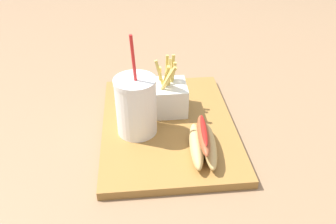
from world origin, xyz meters
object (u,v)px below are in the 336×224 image
(soda_cup, at_px, (136,106))
(ketchup_cup_1, at_px, (148,87))
(fries_basket, at_px, (169,96))
(hot_dog_1, at_px, (203,143))

(soda_cup, distance_m, ketchup_cup_1, 0.20)
(fries_basket, relative_size, ketchup_cup_1, 4.15)
(soda_cup, bearing_deg, hot_dog_1, 56.41)
(hot_dog_1, distance_m, ketchup_cup_1, 0.30)
(hot_dog_1, bearing_deg, ketchup_cup_1, -159.21)
(ketchup_cup_1, bearing_deg, soda_cup, -10.39)
(soda_cup, height_order, fries_basket, soda_cup)
(hot_dog_1, height_order, ketchup_cup_1, hot_dog_1)
(hot_dog_1, bearing_deg, soda_cup, -123.59)
(hot_dog_1, relative_size, ketchup_cup_1, 4.54)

